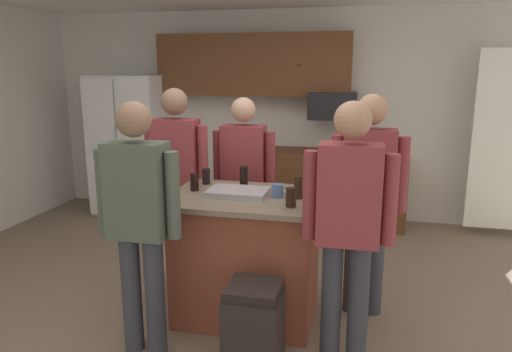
{
  "coord_description": "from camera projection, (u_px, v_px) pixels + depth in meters",
  "views": [
    {
      "loc": [
        1.01,
        -3.26,
        1.89
      ],
      "look_at": [
        0.17,
        0.32,
        1.05
      ],
      "focal_mm": 33.32,
      "sensor_mm": 36.0,
      "label": 1
    }
  ],
  "objects": [
    {
      "name": "floor",
      "position": [
        226.0,
        314.0,
        3.74
      ],
      "size": [
        7.04,
        7.04,
        0.0
      ],
      "primitive_type": "plane",
      "color": "#7F6B56",
      "rests_on": "ground"
    },
    {
      "name": "back_wall",
      "position": [
        287.0,
        115.0,
        6.11
      ],
      "size": [
        6.4,
        0.1,
        2.6
      ],
      "primitive_type": "cube",
      "color": "silver",
      "rests_on": "ground"
    },
    {
      "name": "cabinet_run_upper",
      "position": [
        253.0,
        65.0,
        5.87
      ],
      "size": [
        2.4,
        0.38,
        0.75
      ],
      "color": "brown"
    },
    {
      "name": "cabinet_run_lower",
      "position": [
        330.0,
        187.0,
        5.86
      ],
      "size": [
        1.8,
        0.63,
        0.9
      ],
      "color": "brown",
      "rests_on": "ground"
    },
    {
      "name": "refrigerator",
      "position": [
        131.0,
        145.0,
        6.24
      ],
      "size": [
        0.91,
        0.76,
        1.8
      ],
      "color": "white",
      "rests_on": "ground"
    },
    {
      "name": "microwave_over_range",
      "position": [
        333.0,
        106.0,
        5.66
      ],
      "size": [
        0.56,
        0.4,
        0.32
      ],
      "primitive_type": "cube",
      "color": "black"
    },
    {
      "name": "kitchen_island",
      "position": [
        247.0,
        256.0,
        3.61
      ],
      "size": [
        1.16,
        0.85,
        0.97
      ],
      "color": "brown",
      "rests_on": "ground"
    },
    {
      "name": "person_guest_by_door",
      "position": [
        368.0,
        191.0,
        3.56
      ],
      "size": [
        0.57,
        0.22,
        1.71
      ],
      "rotation": [
        0.0,
        0.0,
        -2.84
      ],
      "color": "#383842",
      "rests_on": "ground"
    },
    {
      "name": "person_guest_right",
      "position": [
        139.0,
        214.0,
        3.04
      ],
      "size": [
        0.57,
        0.22,
        1.69
      ],
      "rotation": [
        0.0,
        0.0,
        0.84
      ],
      "color": "#383842",
      "rests_on": "ground"
    },
    {
      "name": "person_guest_left",
      "position": [
        348.0,
        219.0,
        2.91
      ],
      "size": [
        0.57,
        0.22,
        1.71
      ],
      "rotation": [
        0.0,
        0.0,
        2.61
      ],
      "color": "#383842",
      "rests_on": "ground"
    },
    {
      "name": "person_elder_center",
      "position": [
        244.0,
        175.0,
        4.28
      ],
      "size": [
        0.57,
        0.22,
        1.64
      ],
      "rotation": [
        0.0,
        0.0,
        -1.29
      ],
      "color": "#232D4C",
      "rests_on": "ground"
    },
    {
      "name": "person_host_foreground",
      "position": [
        177.0,
        173.0,
        4.11
      ],
      "size": [
        0.57,
        0.23,
        1.73
      ],
      "rotation": [
        0.0,
        0.0,
        -0.56
      ],
      "color": "tan",
      "rests_on": "ground"
    },
    {
      "name": "glass_pilsner",
      "position": [
        206.0,
        176.0,
        3.84
      ],
      "size": [
        0.06,
        0.06,
        0.13
      ],
      "color": "black",
      "rests_on": "kitchen_island"
    },
    {
      "name": "glass_dark_ale",
      "position": [
        291.0,
        197.0,
        3.21
      ],
      "size": [
        0.07,
        0.07,
        0.13
      ],
      "color": "black",
      "rests_on": "kitchen_island"
    },
    {
      "name": "glass_short_whisky",
      "position": [
        299.0,
        187.0,
        3.41
      ],
      "size": [
        0.07,
        0.07,
        0.16
      ],
      "color": "black",
      "rests_on": "kitchen_island"
    },
    {
      "name": "mug_ceramic_white",
      "position": [
        278.0,
        191.0,
        3.45
      ],
      "size": [
        0.12,
        0.08,
        0.1
      ],
      "color": "#4C6B99",
      "rests_on": "kitchen_island"
    },
    {
      "name": "tumbler_amber",
      "position": [
        244.0,
        177.0,
        3.73
      ],
      "size": [
        0.07,
        0.07,
        0.17
      ],
      "color": "black",
      "rests_on": "kitchen_island"
    },
    {
      "name": "glass_stout_tall",
      "position": [
        194.0,
        182.0,
        3.63
      ],
      "size": [
        0.07,
        0.07,
        0.13
      ],
      "color": "black",
      "rests_on": "kitchen_island"
    },
    {
      "name": "serving_tray",
      "position": [
        238.0,
        192.0,
        3.52
      ],
      "size": [
        0.44,
        0.3,
        0.04
      ],
      "color": "#B7B7BC",
      "rests_on": "kitchen_island"
    },
    {
      "name": "trash_bin",
      "position": [
        254.0,
        331.0,
        2.94
      ],
      "size": [
        0.34,
        0.34,
        0.61
      ],
      "color": "black",
      "rests_on": "ground"
    }
  ]
}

